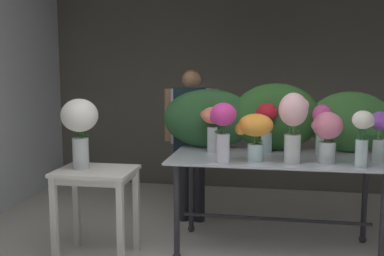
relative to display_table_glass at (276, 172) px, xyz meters
name	(u,v)px	position (x,y,z in m)	size (l,w,h in m)	color
ground_plane	(227,234)	(-0.46, 0.32, -0.72)	(8.15, 8.15, 0.00)	beige
wall_back	(241,92)	(-0.46, 2.17, 0.59)	(5.30, 0.12, 2.62)	#5B564C
display_table_glass	(276,172)	(0.00, 0.00, 0.00)	(1.83, 0.89, 0.86)	silver
side_table_white	(96,184)	(-1.49, -0.42, -0.07)	(0.64, 0.50, 0.78)	silver
florist	(191,129)	(-0.87, 0.66, 0.27)	(0.57, 0.24, 1.61)	#232328
foliage_backdrop	(270,119)	(-0.06, 0.33, 0.43)	(2.11, 0.31, 0.62)	#28562D
vase_rosy_roses	(327,133)	(0.39, -0.20, 0.38)	(0.25, 0.24, 0.41)	silver
vase_ivory_lilies	(363,134)	(0.64, -0.33, 0.39)	(0.17, 0.16, 0.44)	silver
vase_crimson_anemones	(266,122)	(-0.10, 0.16, 0.42)	(0.21, 0.19, 0.45)	silver
vase_fuchsia_stock	(322,125)	(0.39, 0.16, 0.40)	(0.17, 0.17, 0.45)	silver
vase_coral_carnations	(212,123)	(-0.58, 0.11, 0.40)	(0.21, 0.20, 0.42)	silver
vase_sunset_peonies	(255,130)	(-0.18, -0.25, 0.40)	(0.31, 0.29, 0.39)	silver
vase_violet_tulips	(380,133)	(0.81, -0.12, 0.38)	(0.16, 0.16, 0.42)	silver
vase_blush_freesia	(294,121)	(0.12, -0.27, 0.48)	(0.24, 0.23, 0.57)	silver
vase_magenta_snapdragons	(223,126)	(-0.43, -0.35, 0.44)	(0.21, 0.21, 0.49)	silver
vase_white_roses_tall	(80,124)	(-1.62, -0.42, 0.44)	(0.31, 0.31, 0.59)	silver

